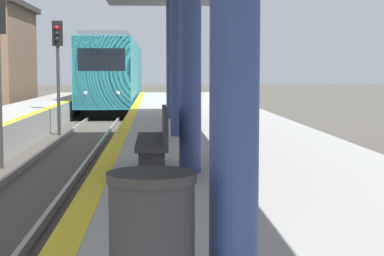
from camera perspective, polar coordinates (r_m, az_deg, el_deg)
train at (r=40.78m, az=-6.75°, el=4.82°), size 2.71×22.53×4.21m
signal_far at (r=23.87m, az=-11.85°, el=6.35°), size 0.36×0.31×4.15m
trash_bin at (r=4.00m, az=-3.58°, el=-9.96°), size 0.55×0.55×0.85m
bench at (r=9.25m, az=-3.16°, el=-0.86°), size 0.44×1.99×0.92m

